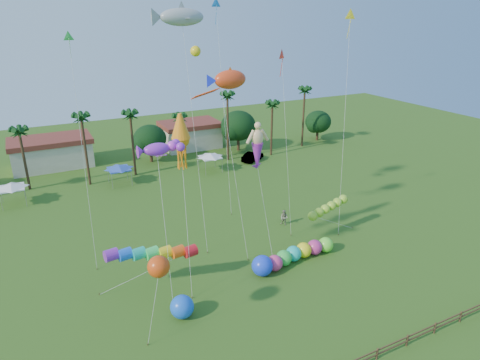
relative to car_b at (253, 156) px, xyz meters
name	(u,v)px	position (x,y,z in m)	size (l,w,h in m)	color
ground	(296,322)	(-16.46, -37.58, -0.78)	(160.00, 160.00, 0.00)	#285116
tree_line	(167,137)	(-12.90, 6.42, 3.50)	(69.46, 8.91, 11.00)	#3A2819
buildings_row	(120,146)	(-19.55, 12.42, 1.22)	(35.00, 7.00, 4.00)	beige
tent_row	(120,168)	(-22.46, -1.25, 1.97)	(31.00, 4.00, 0.60)	white
car_b	(253,156)	(0.00, 0.00, 0.00)	(1.65, 4.73, 1.56)	#4C4C54
spectator_b	(284,218)	(-8.02, -22.53, 0.17)	(0.92, 0.72, 1.90)	gray
caterpillar_inflatable	(291,256)	(-11.97, -29.92, 0.08)	(10.04, 2.81, 2.04)	#D7387A
blue_ball	(182,307)	(-24.43, -32.69, 0.21)	(1.97, 1.97, 1.97)	blue
rainbow_tube	(169,256)	(-23.98, -28.46, 2.56)	(10.08, 2.60, 3.89)	red
green_worm	(313,216)	(-7.25, -26.96, 2.16)	(8.84, 2.82, 3.57)	#94CF2E
orange_ball_kite	(159,267)	(-26.47, -34.10, 5.47)	(2.48, 2.00, 7.08)	#E24712
merman_kite	(257,149)	(-13.65, -25.81, 10.36)	(2.18, 5.17, 13.42)	#F1C489
fish_kite	(230,80)	(-14.89, -22.40, 16.68)	(5.24, 6.81, 18.51)	#E64119
shark_kite	(182,17)	(-17.85, -17.64, 22.37)	(6.38, 8.38, 24.24)	#949DA1
squid_kite	(181,139)	(-21.62, -26.41, 12.51)	(2.27, 5.40, 15.68)	orange
lobster_kite	(157,149)	(-24.54, -29.01, 12.74)	(3.92, 4.57, 14.25)	purple
delta_kite_red	(282,58)	(-8.57, -21.71, 18.41)	(1.30, 3.99, 20.11)	#FA311B
delta_kite_yellow	(350,19)	(-2.13, -24.24, 22.18)	(2.51, 3.60, 23.98)	yellow
delta_kite_green	(69,44)	(-28.84, -18.90, 20.19)	(1.29, 3.63, 22.10)	green
delta_kite_blue	(216,7)	(-12.04, -13.00, 23.36)	(1.37, 4.49, 25.20)	blue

